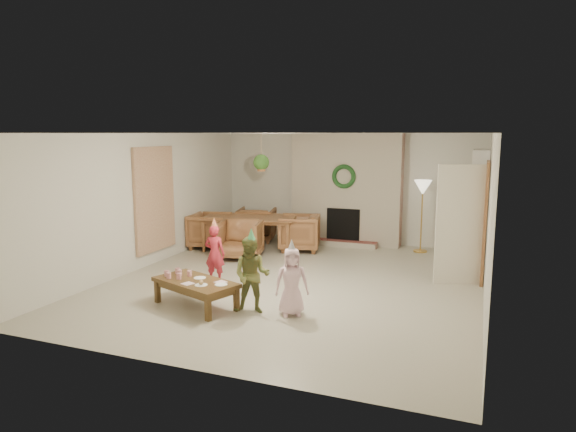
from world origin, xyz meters
The scene contains 56 objects.
floor centered at (0.00, 0.00, 0.00)m, with size 7.00×7.00×0.00m, color #B7B29E.
ceiling centered at (0.00, 0.00, 2.50)m, with size 7.00×7.00×0.00m, color white.
wall_back centered at (0.00, 3.50, 1.25)m, with size 7.00×7.00×0.00m, color silver.
wall_front centered at (0.00, -3.50, 1.25)m, with size 7.00×7.00×0.00m, color silver.
wall_left centered at (-3.00, 0.00, 1.25)m, with size 7.00×7.00×0.00m, color silver.
wall_right centered at (3.00, 0.00, 1.25)m, with size 7.00×7.00×0.00m, color silver.
fireplace_mass centered at (0.00, 3.30, 1.25)m, with size 2.50×0.40×2.50m, color #5B1818.
fireplace_hearth centered at (0.00, 2.95, 0.06)m, with size 1.60×0.30×0.12m, color maroon.
fireplace_firebox centered at (0.00, 3.12, 0.45)m, with size 0.75×0.12×0.75m, color black.
fireplace_wreath centered at (0.00, 3.07, 1.55)m, with size 0.54×0.54×0.10m, color #19441D.
floor_lamp_base centered at (1.73, 3.00, 0.02)m, with size 0.29×0.29×0.03m, color gold.
floor_lamp_post centered at (1.73, 3.00, 0.71)m, with size 0.03×0.03×1.38m, color gold.
floor_lamp_shade centered at (1.73, 3.00, 1.38)m, with size 0.37×0.37×0.31m, color beige.
bookshelf_carcass centered at (2.84, 2.30, 1.10)m, with size 0.30×1.00×2.20m, color white.
bookshelf_shelf_a centered at (2.82, 2.30, 0.45)m, with size 0.30×0.92×0.03m, color white.
bookshelf_shelf_b centered at (2.82, 2.30, 0.85)m, with size 0.30×0.92×0.03m, color white.
bookshelf_shelf_c centered at (2.82, 2.30, 1.25)m, with size 0.30×0.92×0.03m, color white.
bookshelf_shelf_d centered at (2.82, 2.30, 1.65)m, with size 0.30×0.92×0.03m, color white.
books_row_lower centered at (2.80, 2.15, 0.59)m, with size 0.20×0.40×0.24m, color #A73C1E.
books_row_mid centered at (2.80, 2.35, 0.99)m, with size 0.20×0.44×0.24m, color navy.
books_row_upper centered at (2.80, 2.20, 1.38)m, with size 0.20×0.36×0.22m, color #B87827.
door_frame centered at (2.96, 1.20, 1.02)m, with size 0.05×0.86×2.04m, color brown.
door_leaf centered at (2.58, 0.82, 1.00)m, with size 0.05×0.80×2.00m, color beige.
curtain_panel centered at (-2.96, 0.20, 1.25)m, with size 0.06×1.20×2.00m, color beige.
dining_table centered at (-1.80, 1.95, 0.35)m, with size 2.00×1.11×0.70m, color brown.
dining_chair_near centered at (-1.59, 1.09, 0.39)m, with size 0.83×0.85×0.78m, color brown.
dining_chair_far centered at (-2.01, 2.80, 0.39)m, with size 0.83×0.85×0.78m, color brown.
dining_chair_left centered at (-2.66, 1.74, 0.39)m, with size 0.83×0.85×0.78m, color brown.
dining_chair_right centered at (-0.74, 2.21, 0.39)m, with size 0.83×0.85×0.78m, color brown.
hanging_plant_cord centered at (-1.30, 1.50, 2.15)m, with size 0.01×0.01×0.70m, color tan.
hanging_plant_pot centered at (-1.30, 1.50, 1.80)m, with size 0.16×0.16×0.12m, color #9E5D33.
hanging_plant_foliage centered at (-1.30, 1.50, 1.92)m, with size 0.32×0.32×0.32m, color #27501A.
coffee_table_top centered at (-0.91, -1.73, 0.36)m, with size 1.28×0.64×0.06m, color brown.
coffee_table_apron centered at (-0.91, -1.73, 0.29)m, with size 1.18×0.54×0.08m, color brown.
coffee_leg_fl centered at (-1.55, -1.78, 0.17)m, with size 0.07×0.07×0.33m, color brown.
coffee_leg_fr centered at (-0.46, -2.18, 0.17)m, with size 0.07×0.07×0.33m, color brown.
coffee_leg_bl centered at (-1.37, -1.29, 0.17)m, with size 0.07×0.07×0.33m, color brown.
coffee_leg_br centered at (-0.28, -1.69, 0.17)m, with size 0.07×0.07×0.33m, color brown.
cup_a centered at (-1.43, -1.70, 0.44)m, with size 0.07×0.07×0.09m, color silver.
cup_b centered at (-1.36, -1.52, 0.44)m, with size 0.07×0.07×0.09m, color silver.
cup_c centered at (-1.33, -1.79, 0.44)m, with size 0.07×0.07×0.09m, color silver.
cup_d centered at (-1.27, -1.61, 0.44)m, with size 0.07×0.07×0.09m, color silver.
cup_e centered at (-1.18, -1.76, 0.44)m, with size 0.07×0.07×0.09m, color silver.
cup_f centered at (-1.11, -1.58, 0.44)m, with size 0.07×0.07×0.09m, color silver.
plate_a centered at (-0.92, -1.61, 0.40)m, with size 0.18×0.18×0.01m, color white.
plate_b centered at (-0.72, -1.91, 0.40)m, with size 0.18×0.18×0.01m, color white.
plate_c centered at (-0.47, -1.79, 0.40)m, with size 0.18×0.18×0.01m, color white.
food_scoop centered at (-0.72, -1.91, 0.44)m, with size 0.07×0.07×0.07m, color tan.
napkin_left centered at (-0.93, -1.92, 0.40)m, with size 0.15×0.15×0.01m, color #F2B2C7.
napkin_right centered at (-0.53, -1.69, 0.40)m, with size 0.15×0.15×0.01m, color #F2B2C7.
child_red centered at (-1.26, -0.55, 0.49)m, with size 0.36×0.24×0.98m, color #B22633.
party_hat_red centered at (-1.26, -0.55, 1.03)m, with size 0.13×0.13×0.19m, color gold.
child_plaid centered at (-0.05, -1.66, 0.54)m, with size 0.53×0.41×1.08m, color olive.
party_hat_plaid centered at (-0.05, -1.66, 1.12)m, with size 0.13×0.13×0.18m, color #4CB266.
child_pink centered at (0.50, -1.55, 0.48)m, with size 0.47×0.30×0.95m, color #F9C7D4.
party_hat_pink centered at (0.50, -1.55, 0.99)m, with size 0.12×0.12×0.17m, color #B3B3BA.
Camera 1 is at (2.88, -7.88, 2.50)m, focal length 31.70 mm.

